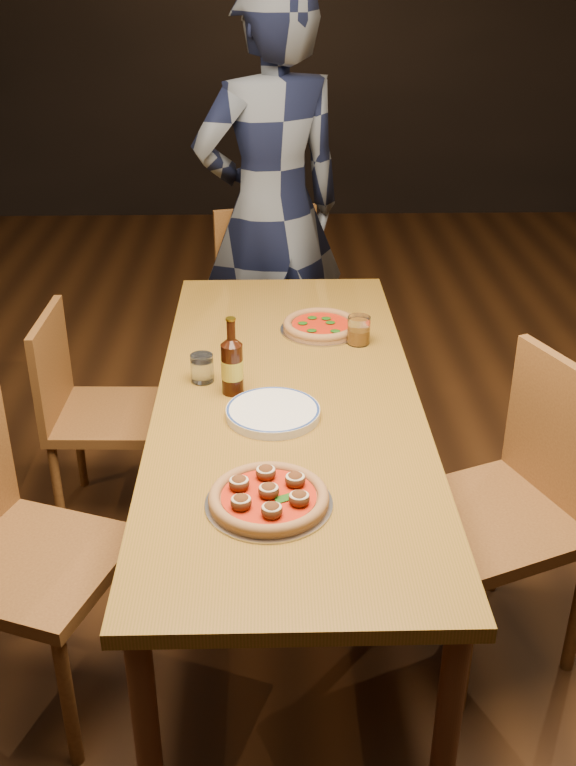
{
  "coord_description": "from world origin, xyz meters",
  "views": [
    {
      "loc": [
        -0.05,
        -2.28,
        1.98
      ],
      "look_at": [
        0.0,
        -0.05,
        0.82
      ],
      "focal_mm": 40.0,
      "sensor_mm": 36.0,
      "label": 1
    }
  ],
  "objects_px": {
    "amber_glass": "(359,330)",
    "chair_main_sw": "(108,414)",
    "chair_main_e": "(493,516)",
    "beer_bottle": "(232,367)",
    "table_main": "(288,416)",
    "pizza_meatball": "(269,497)",
    "plate_stack": "(273,413)",
    "chair_end": "(277,321)",
    "water_glass": "(202,368)",
    "chair_main_nw": "(33,561)",
    "pizza_margherita": "(321,326)",
    "diner": "(272,213)"
  },
  "relations": [
    {
      "from": "chair_main_sw",
      "to": "plate_stack",
      "type": "bearing_deg",
      "value": -132.63
    },
    {
      "from": "chair_main_nw",
      "to": "pizza_meatball",
      "type": "height_order",
      "value": "chair_main_nw"
    },
    {
      "from": "chair_main_nw",
      "to": "chair_main_sw",
      "type": "bearing_deg",
      "value": 17.01
    },
    {
      "from": "chair_end",
      "to": "plate_stack",
      "type": "relative_size",
      "value": 3.59
    },
    {
      "from": "chair_end",
      "to": "beer_bottle",
      "type": "height_order",
      "value": "beer_bottle"
    },
    {
      "from": "chair_main_nw",
      "to": "amber_glass",
      "type": "relative_size",
      "value": 9.92
    },
    {
      "from": "table_main",
      "to": "chair_main_e",
      "type": "height_order",
      "value": "chair_main_e"
    },
    {
      "from": "chair_end",
      "to": "plate_stack",
      "type": "xyz_separation_m",
      "value": [
        -0.03,
        -1.3,
        0.27
      ]
    },
    {
      "from": "chair_main_e",
      "to": "amber_glass",
      "type": "height_order",
      "value": "chair_main_e"
    },
    {
      "from": "chair_main_nw",
      "to": "chair_end",
      "type": "relative_size",
      "value": 0.98
    },
    {
      "from": "table_main",
      "to": "beer_bottle",
      "type": "distance_m",
      "value": 0.23
    },
    {
      "from": "pizza_margherita",
      "to": "beer_bottle",
      "type": "relative_size",
      "value": 1.2
    },
    {
      "from": "plate_stack",
      "to": "water_glass",
      "type": "height_order",
      "value": "water_glass"
    },
    {
      "from": "chair_end",
      "to": "beer_bottle",
      "type": "bearing_deg",
      "value": -109.7
    },
    {
      "from": "chair_end",
      "to": "water_glass",
      "type": "height_order",
      "value": "chair_end"
    },
    {
      "from": "plate_stack",
      "to": "pizza_meatball",
      "type": "bearing_deg",
      "value": -91.87
    },
    {
      "from": "pizza_margherita",
      "to": "amber_glass",
      "type": "bearing_deg",
      "value": -42.07
    },
    {
      "from": "pizza_meatball",
      "to": "beer_bottle",
      "type": "height_order",
      "value": "beer_bottle"
    },
    {
      "from": "amber_glass",
      "to": "chair_end",
      "type": "bearing_deg",
      "value": 108.78
    },
    {
      "from": "chair_main_e",
      "to": "water_glass",
      "type": "height_order",
      "value": "chair_main_e"
    },
    {
      "from": "chair_main_sw",
      "to": "pizza_margherita",
      "type": "relative_size",
      "value": 2.97
    },
    {
      "from": "beer_bottle",
      "to": "pizza_meatball",
      "type": "bearing_deg",
      "value": -79.65
    },
    {
      "from": "plate_stack",
      "to": "amber_glass",
      "type": "relative_size",
      "value": 2.81
    },
    {
      "from": "plate_stack",
      "to": "chair_end",
      "type": "bearing_deg",
      "value": 88.85
    },
    {
      "from": "pizza_margherita",
      "to": "plate_stack",
      "type": "bearing_deg",
      "value": -105.98
    },
    {
      "from": "chair_main_sw",
      "to": "amber_glass",
      "type": "bearing_deg",
      "value": -94.02
    },
    {
      "from": "table_main",
      "to": "chair_main_nw",
      "type": "distance_m",
      "value": 0.85
    },
    {
      "from": "pizza_meatball",
      "to": "pizza_margherita",
      "type": "relative_size",
      "value": 1.09
    },
    {
      "from": "chair_end",
      "to": "water_glass",
      "type": "relative_size",
      "value": 10.97
    },
    {
      "from": "chair_main_e",
      "to": "chair_end",
      "type": "height_order",
      "value": "chair_end"
    },
    {
      "from": "chair_end",
      "to": "beer_bottle",
      "type": "relative_size",
      "value": 4.08
    },
    {
      "from": "plate_stack",
      "to": "water_glass",
      "type": "xyz_separation_m",
      "value": [
        -0.22,
        0.23,
        0.03
      ]
    },
    {
      "from": "chair_main_nw",
      "to": "pizza_meatball",
      "type": "xyz_separation_m",
      "value": [
        0.64,
        -0.12,
        0.29
      ]
    },
    {
      "from": "plate_stack",
      "to": "water_glass",
      "type": "distance_m",
      "value": 0.32
    },
    {
      "from": "plate_stack",
      "to": "beer_bottle",
      "type": "bearing_deg",
      "value": 128.41
    },
    {
      "from": "table_main",
      "to": "amber_glass",
      "type": "bearing_deg",
      "value": 56.08
    },
    {
      "from": "pizza_margherita",
      "to": "beer_bottle",
      "type": "distance_m",
      "value": 0.55
    },
    {
      "from": "chair_main_nw",
      "to": "chair_main_sw",
      "type": "height_order",
      "value": "chair_main_nw"
    },
    {
      "from": "amber_glass",
      "to": "diner",
      "type": "bearing_deg",
      "value": 107.37
    },
    {
      "from": "pizza_margherita",
      "to": "water_glass",
      "type": "height_order",
      "value": "water_glass"
    },
    {
      "from": "pizza_margherita",
      "to": "beer_bottle",
      "type": "bearing_deg",
      "value": -122.88
    },
    {
      "from": "plate_stack",
      "to": "beer_bottle",
      "type": "relative_size",
      "value": 1.14
    },
    {
      "from": "table_main",
      "to": "water_glass",
      "type": "height_order",
      "value": "water_glass"
    },
    {
      "from": "amber_glass",
      "to": "chair_main_sw",
      "type": "bearing_deg",
      "value": 174.24
    },
    {
      "from": "table_main",
      "to": "pizza_meatball",
      "type": "relative_size",
      "value": 6.33
    },
    {
      "from": "pizza_meatball",
      "to": "table_main",
      "type": "bearing_deg",
      "value": 83.93
    },
    {
      "from": "chair_main_sw",
      "to": "chair_main_e",
      "type": "xyz_separation_m",
      "value": [
        1.24,
        -0.74,
        0.06
      ]
    },
    {
      "from": "pizza_margherita",
      "to": "amber_glass",
      "type": "distance_m",
      "value": 0.17
    },
    {
      "from": "chair_main_e",
      "to": "beer_bottle",
      "type": "relative_size",
      "value": 4.07
    },
    {
      "from": "beer_bottle",
      "to": "amber_glass",
      "type": "height_order",
      "value": "beer_bottle"
    }
  ]
}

